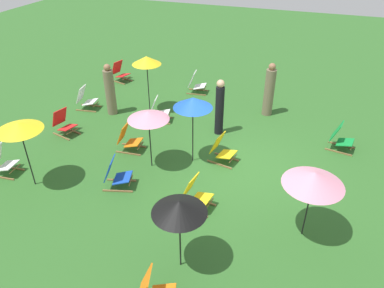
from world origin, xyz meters
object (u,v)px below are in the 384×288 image
object	(u,v)px
deckchair_5	(158,111)
person_1	(220,108)
deckchair_1	(86,99)
umbrella_3	(148,115)
umbrella_0	(146,60)
umbrella_2	(19,127)
person_0	(110,91)
deckchair_7	(196,83)
umbrella_4	(314,179)
deckchair_6	(120,72)
deckchair_10	(64,123)
deckchair_9	(196,194)
deckchair_11	(2,162)
umbrella_5	(193,103)
deckchair_12	(222,150)
umbrella_1	(179,207)
deckchair_0	(340,138)
person_2	(269,91)
deckchair_2	(116,174)
deckchair_4	(128,139)

from	to	relation	value
deckchair_5	person_1	world-z (taller)	person_1
deckchair_1	umbrella_3	bearing A→B (deg)	-131.37
umbrella_0	umbrella_3	xyz separation A→B (m)	(-2.98, -1.45, -0.28)
umbrella_0	umbrella_2	bearing A→B (deg)	167.73
person_0	deckchair_7	bearing A→B (deg)	-73.89
umbrella_4	person_1	size ratio (longest dim) A/B	0.92
deckchair_6	umbrella_3	xyz separation A→B (m)	(-5.08, -3.75, 1.18)
deckchair_10	deckchair_1	bearing A→B (deg)	26.16
deckchair_9	deckchair_11	xyz separation A→B (m)	(-0.47, 5.22, 0.00)
deckchair_5	umbrella_5	world-z (taller)	umbrella_5
deckchair_5	deckchair_12	bearing A→B (deg)	-133.00
umbrella_4	umbrella_1	bearing A→B (deg)	126.95
deckchair_5	deckchair_6	xyz separation A→B (m)	(2.64, 2.87, 0.00)
deckchair_9	deckchair_11	bearing A→B (deg)	104.21
umbrella_2	person_0	size ratio (longest dim) A/B	1.02
deckchair_6	umbrella_5	world-z (taller)	umbrella_5
deckchair_0	person_2	size ratio (longest dim) A/B	0.46
deckchair_1	person_2	bearing A→B (deg)	-82.13
deckchair_11	deckchair_5	bearing A→B (deg)	-38.46
deckchair_6	deckchair_10	bearing A→B (deg)	-158.14
deckchair_12	umbrella_1	bearing A→B (deg)	-164.61
deckchair_11	deckchair_2	bearing A→B (deg)	-85.78
deckchair_1	deckchair_5	bearing A→B (deg)	-97.20
umbrella_1	person_0	xyz separation A→B (m)	(5.27, 4.55, -0.67)
deckchair_7	deckchair_12	xyz separation A→B (m)	(-4.15, -2.18, 0.00)
deckchair_7	umbrella_0	distance (m)	2.70
deckchair_7	umbrella_3	world-z (taller)	umbrella_3
deckchair_10	umbrella_1	size ratio (longest dim) A/B	0.52
deckchair_9	person_0	world-z (taller)	person_0
deckchair_1	umbrella_4	size ratio (longest dim) A/B	0.51
deckchair_9	person_0	bearing A→B (deg)	59.28
umbrella_0	umbrella_1	distance (m)	6.76
deckchair_4	deckchair_0	bearing A→B (deg)	-74.86
deckchair_6	umbrella_2	size ratio (longest dim) A/B	0.48
umbrella_0	person_0	xyz separation A→B (m)	(-0.57, 1.15, -1.00)
deckchair_9	umbrella_3	size ratio (longest dim) A/B	0.50
deckchair_5	person_0	xyz separation A→B (m)	(-0.03, 1.72, 0.46)
umbrella_0	umbrella_4	distance (m)	6.99
deckchair_10	umbrella_2	xyz separation A→B (m)	(-2.41, -0.81, 1.32)
umbrella_3	umbrella_0	bearing A→B (deg)	25.96
umbrella_5	person_2	xyz separation A→B (m)	(3.51, -1.47, -0.93)
deckchair_0	umbrella_2	distance (m)	8.58
deckchair_7	umbrella_3	distance (m)	5.17
deckchair_12	person_1	distance (m)	1.62
deckchair_5	deckchair_9	distance (m)	4.40
deckchair_7	umbrella_1	distance (m)	8.31
deckchair_1	deckchair_6	distance (m)	2.67
umbrella_4	person_2	size ratio (longest dim) A/B	0.90
deckchair_10	umbrella_2	bearing A→B (deg)	-146.56
deckchair_9	deckchair_5	bearing A→B (deg)	44.44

